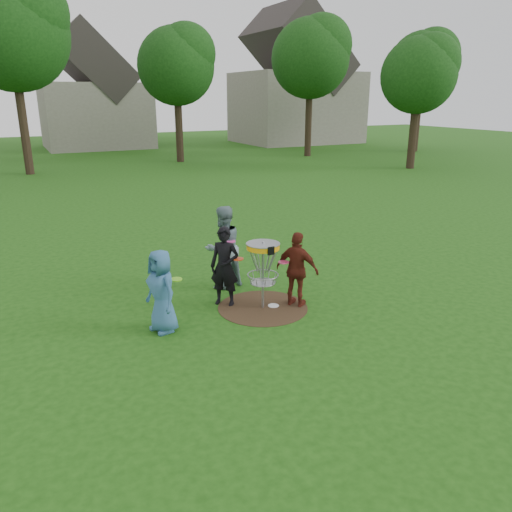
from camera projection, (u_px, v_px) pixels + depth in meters
name	position (u px, v px, depth m)	size (l,w,h in m)	color
ground	(263.00, 308.00, 9.98)	(100.00, 100.00, 0.00)	#19470F
dirt_patch	(263.00, 307.00, 9.98)	(1.80, 1.80, 0.01)	#47331E
player_blue	(162.00, 291.00, 8.79)	(0.74, 0.48, 1.52)	#32618B
player_black	(225.00, 266.00, 9.92)	(0.59, 0.39, 1.61)	black
player_grey	(223.00, 247.00, 10.79)	(0.89, 0.69, 1.82)	slate
player_maroon	(297.00, 270.00, 9.87)	(0.89, 0.37, 1.52)	#5A1E14
disc_on_grass	(273.00, 306.00, 10.05)	(0.22, 0.22, 0.02)	white
disc_golf_basket	(263.00, 259.00, 9.67)	(0.66, 0.67, 1.38)	#9EA0A5
held_discs	(233.00, 260.00, 9.74)	(2.40, 1.47, 0.21)	#6ED117
tree_row	(87.00, 52.00, 25.84)	(51.20, 17.42, 9.90)	#38281C
house_row	(122.00, 94.00, 38.86)	(44.50, 10.65, 11.62)	gray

